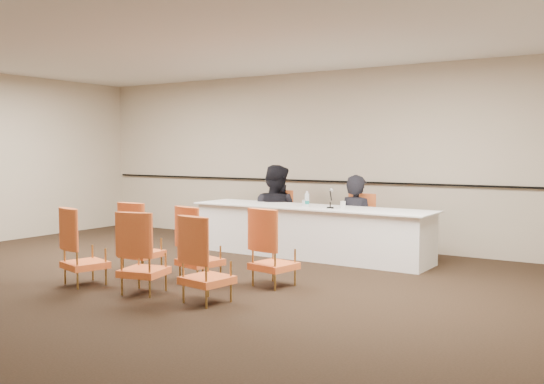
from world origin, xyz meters
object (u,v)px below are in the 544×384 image
(panel_table, at_px, (309,232))
(aud_chair_front_right, at_px, (274,247))
(aud_chair_front_left, at_px, (142,237))
(drinking_glass, at_px, (304,203))
(aud_chair_back_left, at_px, (85,246))
(panelist_second_chair, at_px, (275,218))
(aud_chair_back_right, at_px, (207,259))
(panelist_main, at_px, (356,230))
(microphone, at_px, (330,198))
(panelist_second, at_px, (275,220))
(coffee_cup, at_px, (343,205))
(aud_chair_back_mid, at_px, (144,252))
(panelist_main_chair, at_px, (356,224))
(water_bottle, at_px, (307,199))
(aud_chair_front_mid, at_px, (200,244))

(panel_table, xyz_separation_m, aud_chair_front_right, (0.62, -2.00, 0.09))
(aud_chair_front_left, bearing_deg, aud_chair_front_right, 5.59)
(drinking_glass, height_order, aud_chair_back_left, aud_chair_back_left)
(panelist_second_chair, height_order, aud_chair_back_right, same)
(panelist_main, xyz_separation_m, microphone, (-0.11, -0.69, 0.54))
(panelist_second, height_order, aud_chair_front_right, panelist_second)
(panelist_second, bearing_deg, coffee_cup, 154.32)
(drinking_glass, height_order, aud_chair_back_mid, aud_chair_back_mid)
(aud_chair_back_mid, bearing_deg, panelist_main_chair, 61.94)
(panel_table, height_order, water_bottle, water_bottle)
(water_bottle, bearing_deg, aud_chair_back_left, -113.63)
(microphone, xyz_separation_m, aud_chair_back_right, (0.03, -2.93, -0.45))
(panelist_main_chair, distance_m, coffee_cup, 0.83)
(panelist_second_chair, bearing_deg, panelist_second, 0.54)
(panelist_main_chair, xyz_separation_m, drinking_glass, (-0.57, -0.66, 0.35))
(panelist_main_chair, bearing_deg, aud_chair_front_left, -122.92)
(water_bottle, bearing_deg, aud_chair_front_left, -121.51)
(drinking_glass, bearing_deg, aud_chair_front_left, -120.83)
(aud_chair_back_left, xyz_separation_m, aud_chair_back_right, (1.80, 0.12, 0.00))
(panelist_second, xyz_separation_m, panelist_second_chair, (-0.00, 0.00, 0.02))
(panelist_second, distance_m, aud_chair_front_mid, 2.94)
(aud_chair_front_left, height_order, aud_chair_back_right, same)
(water_bottle, bearing_deg, panelist_main_chair, 50.59)
(panelist_main_chair, xyz_separation_m, aud_chair_back_mid, (-0.97, -3.67, 0.00))
(coffee_cup, height_order, aud_chair_front_left, aud_chair_front_left)
(drinking_glass, xyz_separation_m, aud_chair_back_mid, (-0.39, -3.01, -0.35))
(aud_chair_front_left, bearing_deg, panelist_main, 55.15)
(panelist_second, relative_size, aud_chair_front_left, 1.97)
(microphone, distance_m, aud_chair_front_left, 2.78)
(water_bottle, distance_m, aud_chair_back_right, 3.04)
(aud_chair_back_right, bearing_deg, panelist_main, 97.15)
(microphone, bearing_deg, aud_chair_front_left, -150.96)
(aud_chair_front_mid, distance_m, aud_chair_back_right, 1.07)
(aud_chair_back_left, bearing_deg, microphone, 75.51)
(panel_table, relative_size, panelist_main, 2.22)
(panelist_main_chair, relative_size, panelist_second, 0.51)
(microphone, bearing_deg, aud_chair_back_right, -110.87)
(drinking_glass, relative_size, aud_chair_back_mid, 0.11)
(aud_chair_back_left, bearing_deg, panelist_second, 100.19)
(panelist_main, bearing_deg, water_bottle, 60.14)
(panelist_main_chair, bearing_deg, panel_table, -132.22)
(aud_chair_front_right, bearing_deg, aud_chair_back_mid, -124.32)
(panelist_main, bearing_deg, aud_chair_front_mid, 83.57)
(panelist_main_chair, relative_size, aud_chair_front_mid, 1.00)
(aud_chair_front_left, bearing_deg, coffee_cup, 44.95)
(panel_table, distance_m, panelist_second_chair, 1.16)
(panel_table, bearing_deg, aud_chair_front_right, -72.10)
(panelist_main, distance_m, aud_chair_back_right, 3.62)
(panelist_second, bearing_deg, microphone, 152.36)
(panelist_main, xyz_separation_m, aud_chair_front_mid, (-0.81, -2.84, 0.09))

